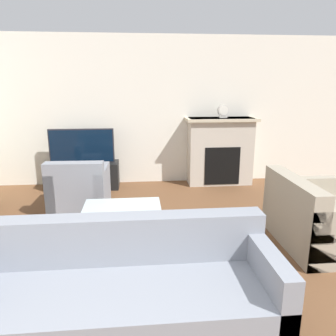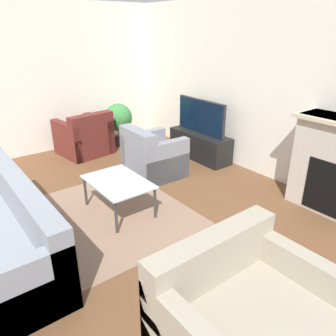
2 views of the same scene
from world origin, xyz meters
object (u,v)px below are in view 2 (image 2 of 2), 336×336
at_px(couch_loveseat, 243,316).
at_px(coffee_table, 118,184).
at_px(armchair_accent, 152,158).
at_px(potted_plant, 118,119).
at_px(armchair_by_window, 85,139).
at_px(tv, 201,117).

relative_size(couch_loveseat, coffee_table, 1.34).
distance_m(armchair_accent, potted_plant, 1.71).
bearing_deg(couch_loveseat, armchair_accent, 66.79).
distance_m(armchair_by_window, potted_plant, 0.82).
distance_m(couch_loveseat, armchair_accent, 3.23).
xyz_separation_m(couch_loveseat, potted_plant, (-4.63, 1.61, 0.26)).
height_order(couch_loveseat, coffee_table, couch_loveseat).
bearing_deg(couch_loveseat, coffee_table, 83.30).
xyz_separation_m(armchair_by_window, armchair_accent, (1.61, 0.43, 0.00)).
relative_size(armchair_accent, coffee_table, 0.91).
xyz_separation_m(armchair_by_window, potted_plant, (-0.05, 0.77, 0.26)).
distance_m(couch_loveseat, potted_plant, 4.91).
bearing_deg(tv, coffee_table, -69.98).
bearing_deg(tv, armchair_accent, -83.97).
distance_m(armchair_by_window, armchair_accent, 1.67).
xyz_separation_m(couch_loveseat, armchair_accent, (-2.97, 1.27, 0.01)).
bearing_deg(armchair_by_window, couch_loveseat, 72.96).
bearing_deg(potted_plant, couch_loveseat, -19.18).
height_order(armchair_by_window, armchair_accent, same).
xyz_separation_m(couch_loveseat, coffee_table, (-2.30, 0.27, 0.10)).
height_order(armchair_by_window, coffee_table, armchair_by_window).
relative_size(armchair_by_window, armchair_accent, 1.13).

